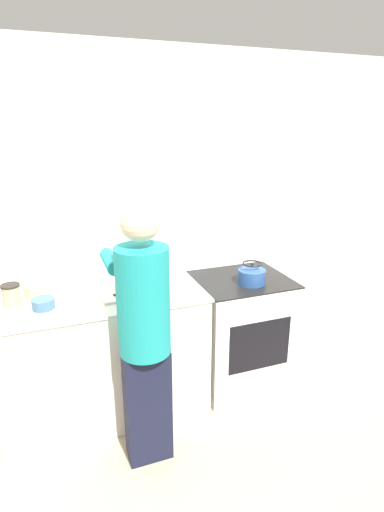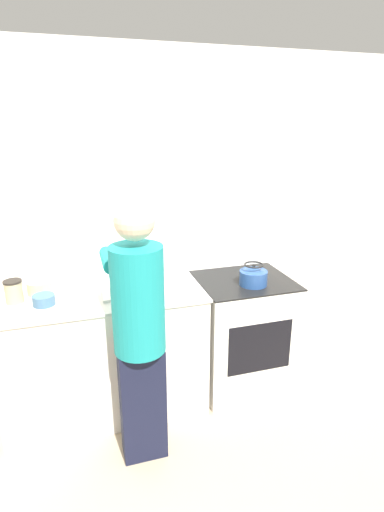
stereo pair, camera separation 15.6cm
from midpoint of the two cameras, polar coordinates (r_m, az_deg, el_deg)
The scene contains 11 objects.
ground_plane at distance 3.13m, azimuth -2.14°, elevation -22.76°, with size 12.00×12.00×0.00m, color tan.
wall_back at distance 3.13m, azimuth -5.70°, elevation 4.25°, with size 8.00×0.05×2.60m.
counter at distance 3.05m, azimuth -10.80°, elevation -13.46°, with size 1.43×0.64×0.93m.
oven at distance 3.32m, azimuth 8.58°, elevation -10.74°, with size 0.72×0.63×0.91m.
person at distance 2.40m, azimuth -5.72°, elevation -9.94°, with size 0.35×0.59×1.68m.
cutting_board at distance 2.80m, azimuth -7.75°, elevation -5.39°, with size 0.33×0.19×0.02m.
knife at distance 2.81m, azimuth -7.82°, elevation -4.96°, with size 0.20×0.08×0.01m.
kettle at distance 3.02m, azimuth 10.24°, elevation -2.85°, with size 0.21×0.21×0.16m.
bowl_prep at distance 2.95m, azimuth -19.59°, elevation -4.26°, with size 0.16×0.16×0.09m.
bowl_mixing at distance 2.76m, azimuth -18.90°, elevation -5.97°, with size 0.14×0.14×0.07m.
canister_jar at distance 2.86m, azimuth -22.70°, elevation -4.70°, with size 0.12×0.12×0.15m.
Camera 2 is at (-0.51, -2.31, 2.05)m, focal length 28.00 mm.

